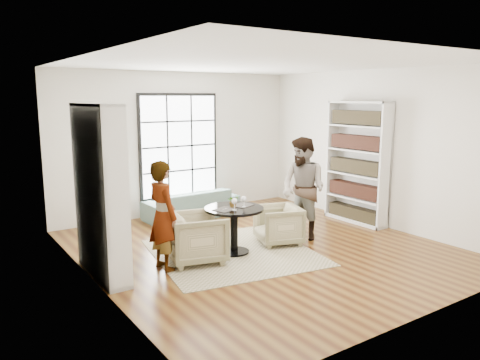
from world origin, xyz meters
TOP-DOWN VIEW (x-y plane):
  - ground at (0.00, 0.00)m, footprint 6.00×6.00m
  - room_shell at (0.00, 0.54)m, footprint 6.00×6.01m
  - rug at (-0.53, 0.07)m, footprint 2.82×2.82m
  - pedestal_table at (-0.52, 0.06)m, footprint 0.94×0.94m
  - sofa at (-0.00, 2.45)m, footprint 2.00×0.84m
  - armchair_left at (-1.20, 0.05)m, footprint 1.00×0.99m
  - armchair_right at (0.38, 0.05)m, footprint 0.91×0.90m
  - person_left at (-1.75, 0.05)m, footprint 0.43×0.61m
  - person_right at (0.93, 0.05)m, footprint 0.80×0.96m
  - placemat_left at (-0.71, 0.02)m, footprint 0.41×0.36m
  - placemat_right at (-0.32, 0.11)m, footprint 0.41×0.36m
  - cutlery_left at (-0.71, 0.02)m, footprint 0.21×0.25m
  - cutlery_right at (-0.32, 0.11)m, footprint 0.21×0.25m
  - wine_glass_left at (-0.61, -0.09)m, footprint 0.09×0.09m
  - wine_glass_right at (-0.37, 0.00)m, footprint 0.08×0.08m
  - flower_centerpiece at (-0.52, 0.08)m, footprint 0.22×0.20m

SIDE VIEW (x-z plane):
  - ground at x=0.00m, z-range 0.00..0.00m
  - rug at x=-0.53m, z-range 0.00..0.01m
  - sofa at x=0.00m, z-range 0.00..0.58m
  - armchair_right at x=0.38m, z-range 0.00..0.66m
  - armchair_left at x=-1.20m, z-range 0.00..0.76m
  - pedestal_table at x=-0.52m, z-range 0.17..0.92m
  - placemat_left at x=-0.71m, z-range 0.75..0.76m
  - placemat_right at x=-0.32m, z-range 0.75..0.76m
  - cutlery_left at x=-0.71m, z-range 0.76..0.77m
  - cutlery_right at x=-0.32m, z-range 0.76..0.77m
  - person_left at x=-1.75m, z-range 0.00..1.60m
  - flower_centerpiece at x=-0.52m, z-range 0.75..0.96m
  - wine_glass_right at x=-0.37m, z-range 0.79..0.97m
  - wine_glass_left at x=-0.61m, z-range 0.79..0.99m
  - person_right at x=0.93m, z-range 0.00..1.80m
  - room_shell at x=0.00m, z-range -1.74..4.26m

